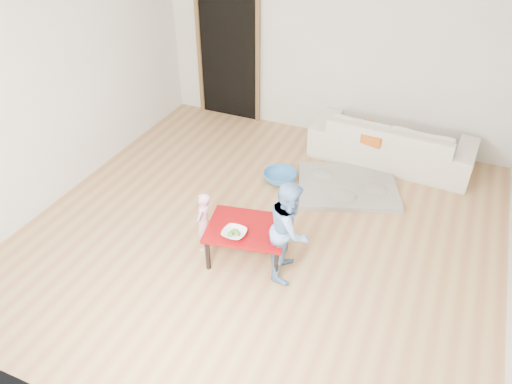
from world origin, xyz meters
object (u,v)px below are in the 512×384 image
Objects in this scene: child_blue at (290,229)px; sofa at (392,141)px; basin at (280,177)px; bowl at (234,233)px; red_table at (248,242)px; child_pink at (204,222)px.

sofa is at bearing -20.48° from child_blue.
sofa reaches higher than basin.
child_blue reaches higher than basin.
bowl is (-1.02, -2.68, 0.12)m from sofa.
red_table is 0.49m from child_pink.
basin is (-0.66, 1.46, -0.46)m from child_blue.
child_blue reaches higher than child_pink.
red_table is 0.76× the size of child_blue.
basin is (-1.17, -1.05, -0.24)m from sofa.
sofa is 9.09× the size of bowl.
child_pink is at bearing 83.33° from child_blue.
basin is at bearing 166.70° from child_pink.
bowl is at bearing 98.48° from child_blue.
sofa is 2.87m from bowl.
red_table is (-0.96, -2.51, -0.11)m from sofa.
bowl is 1.67m from basin.
bowl is at bearing 69.79° from child_pink.
basin is (-0.14, 1.62, -0.36)m from bowl.
child_pink reaches higher than red_table.
child_blue is 1.67m from basin.
red_table is 1.89× the size of basin.
sofa is 1.59m from basin.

